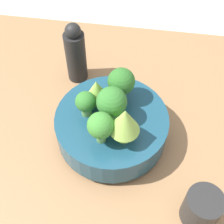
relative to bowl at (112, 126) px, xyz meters
name	(u,v)px	position (x,y,z in m)	size (l,w,h in m)	color
ground_plane	(113,140)	(0.00, -0.02, -0.08)	(6.00, 6.00, 0.00)	#ADA89E
table	(113,136)	(0.00, -0.02, -0.06)	(0.93, 0.82, 0.04)	olive
bowl	(112,126)	(0.00, 0.00, 0.00)	(0.25, 0.25, 0.08)	navy
broccoli_floret_front	(121,82)	(-0.01, -0.06, 0.09)	(0.06, 0.06, 0.09)	#609347
broccoli_floret_center	(112,103)	(0.00, 0.00, 0.08)	(0.06, 0.06, 0.09)	#6BA34C
broccoli_floret_right	(86,103)	(0.06, 0.00, 0.07)	(0.05, 0.05, 0.06)	#609347
romanesco_piece_far	(125,122)	(-0.03, 0.05, 0.10)	(0.06, 0.06, 0.10)	#6BA34C
broccoli_floret_back	(101,126)	(0.01, 0.06, 0.08)	(0.05, 0.05, 0.08)	#609347
romanesco_piece_near	(97,90)	(0.04, -0.03, 0.08)	(0.05, 0.05, 0.07)	#7AB256
cup	(201,208)	(-0.20, 0.16, 0.00)	(0.07, 0.07, 0.08)	black
pepper_mill	(76,54)	(0.12, -0.18, 0.04)	(0.05, 0.05, 0.18)	black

